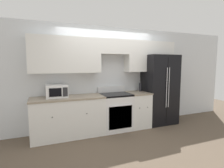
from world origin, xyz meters
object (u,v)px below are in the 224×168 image
oven_range (116,111)px  bottle (140,87)px  microwave (57,91)px  refrigerator (158,89)px

oven_range → bottle: size_ratio=3.44×
microwave → bottle: (2.19, 0.07, -0.02)m
oven_range → microwave: microwave is taller
refrigerator → microwave: size_ratio=4.11×
oven_range → bottle: (0.79, 0.14, 0.57)m
refrigerator → bottle: bearing=172.9°
refrigerator → microwave: 2.73m
oven_range → bottle: bottle is taller
oven_range → refrigerator: (1.33, 0.07, 0.49)m
refrigerator → bottle: (-0.54, 0.07, 0.09)m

